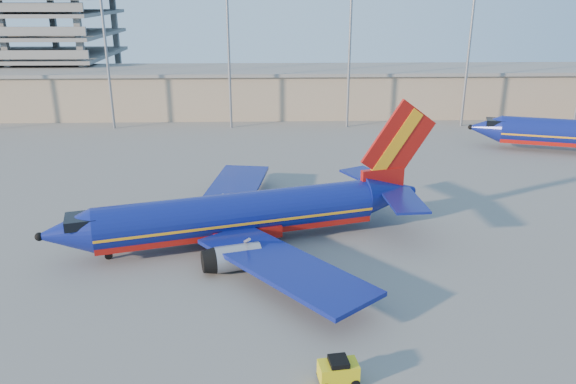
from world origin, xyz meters
name	(u,v)px	position (x,y,z in m)	size (l,w,h in m)	color
ground	(253,238)	(0.00, 0.00, 0.00)	(220.00, 220.00, 0.00)	slate
terminal_building	(313,90)	(10.00, 58.00, 4.32)	(122.00, 16.00, 8.50)	gray
light_mast_row	(289,21)	(5.00, 46.00, 17.55)	(101.60, 1.60, 28.65)	gray
aircraft_main	(247,214)	(-0.50, -0.60, 2.70)	(36.46, 34.58, 12.63)	navy
baggage_tug	(338,371)	(5.69, -21.16, 0.89)	(2.55, 1.75, 1.71)	gold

